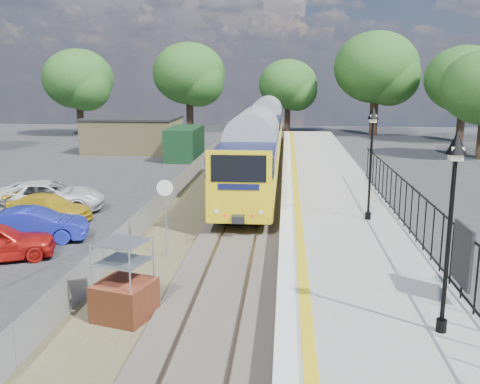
# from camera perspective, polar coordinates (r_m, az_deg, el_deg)

# --- Properties ---
(ground) EXTENTS (120.00, 120.00, 0.00)m
(ground) POSITION_cam_1_polar(r_m,az_deg,el_deg) (17.10, -1.78, -10.62)
(ground) COLOR #2D2D30
(ground) RESTS_ON ground
(track_bed) EXTENTS (5.90, 80.00, 0.29)m
(track_bed) POSITION_cam_1_polar(r_m,az_deg,el_deg) (26.27, -0.35, -2.27)
(track_bed) COLOR #473F38
(track_bed) RESTS_ON ground
(platform) EXTENTS (5.00, 70.00, 0.90)m
(platform) POSITION_cam_1_polar(r_m,az_deg,el_deg) (24.56, 10.21, -2.62)
(platform) COLOR gray
(platform) RESTS_ON ground
(platform_edge) EXTENTS (0.90, 70.00, 0.01)m
(platform_edge) POSITION_cam_1_polar(r_m,az_deg,el_deg) (24.34, 5.41, -1.51)
(platform_edge) COLOR silver
(platform_edge) RESTS_ON platform
(victorian_lamp_south) EXTENTS (0.44, 0.44, 4.60)m
(victorian_lamp_south) POSITION_cam_1_polar(r_m,az_deg,el_deg) (12.43, 21.79, 0.55)
(victorian_lamp_south) COLOR black
(victorian_lamp_south) RESTS_ON platform
(victorian_lamp_north) EXTENTS (0.44, 0.44, 4.60)m
(victorian_lamp_north) POSITION_cam_1_polar(r_m,az_deg,el_deg) (22.06, 13.91, 5.74)
(victorian_lamp_north) COLOR black
(victorian_lamp_north) RESTS_ON platform
(palisade_fence) EXTENTS (0.12, 26.00, 2.00)m
(palisade_fence) POSITION_cam_1_polar(r_m,az_deg,el_deg) (19.10, 18.94, -3.03)
(palisade_fence) COLOR black
(palisade_fence) RESTS_ON platform
(wire_fence) EXTENTS (0.06, 52.00, 1.20)m
(wire_fence) POSITION_cam_1_polar(r_m,az_deg,el_deg) (28.95, -7.29, 0.01)
(wire_fence) COLOR #999EA3
(wire_fence) RESTS_ON ground
(outbuilding) EXTENTS (10.80, 10.10, 3.12)m
(outbuilding) POSITION_cam_1_polar(r_m,az_deg,el_deg) (48.85, -10.33, 5.91)
(outbuilding) COLOR #998856
(outbuilding) RESTS_ON ground
(tree_line) EXTENTS (56.80, 43.80, 11.88)m
(tree_line) POSITION_cam_1_polar(r_m,az_deg,el_deg) (57.67, 4.56, 12.03)
(tree_line) COLOR #332319
(tree_line) RESTS_ON ground
(train) EXTENTS (2.82, 40.83, 3.51)m
(train) POSITION_cam_1_polar(r_m,az_deg,el_deg) (41.82, 2.35, 6.21)
(train) COLOR yellow
(train) RESTS_ON ground
(brick_plinth) EXTENTS (1.76, 1.76, 2.30)m
(brick_plinth) POSITION_cam_1_polar(r_m,az_deg,el_deg) (15.23, -12.28, -9.35)
(brick_plinth) COLOR brown
(brick_plinth) RESTS_ON ground
(speed_sign) EXTENTS (0.59, 0.15, 2.97)m
(speed_sign) POSITION_cam_1_polar(r_m,az_deg,el_deg) (19.82, -7.97, -1.34)
(speed_sign) COLOR #999EA3
(speed_sign) RESTS_ON ground
(car_blue) EXTENTS (4.45, 2.35, 1.39)m
(car_blue) POSITION_cam_1_polar(r_m,az_deg,el_deg) (23.51, -21.11, -3.30)
(car_blue) COLOR #1B25A3
(car_blue) RESTS_ON ground
(car_yellow) EXTENTS (4.45, 2.48, 1.22)m
(car_yellow) POSITION_cam_1_polar(r_m,az_deg,el_deg) (26.76, -19.70, -1.58)
(car_yellow) COLOR gold
(car_yellow) RESTS_ON ground
(car_white) EXTENTS (6.04, 3.76, 1.56)m
(car_white) POSITION_cam_1_polar(r_m,az_deg,el_deg) (28.42, -19.85, -0.47)
(car_white) COLOR silver
(car_white) RESTS_ON ground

